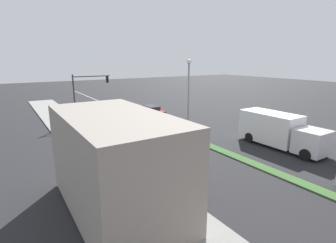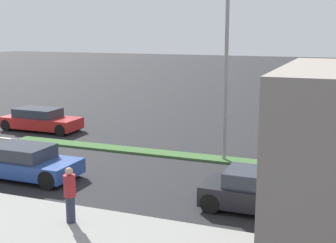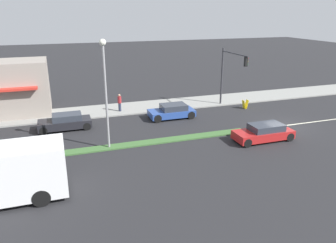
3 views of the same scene
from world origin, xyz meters
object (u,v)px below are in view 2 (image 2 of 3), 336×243
(street_lamp, at_px, (227,49))
(sedan_dark, at_px, (267,193))
(pedestrian, at_px, (70,194))
(coupe_blue, at_px, (25,162))
(hatchback_red, at_px, (41,120))

(street_lamp, relative_size, sedan_dark, 1.79)
(pedestrian, bearing_deg, sedan_dark, 122.38)
(street_lamp, relative_size, coupe_blue, 1.83)
(pedestrian, height_order, sedan_dark, pedestrian)
(street_lamp, relative_size, hatchback_red, 1.67)
(coupe_blue, bearing_deg, pedestrian, 52.10)
(sedan_dark, bearing_deg, hatchback_red, -117.56)
(coupe_blue, bearing_deg, street_lamp, 127.86)
(pedestrian, bearing_deg, hatchback_red, -139.88)
(hatchback_red, bearing_deg, pedestrian, 40.12)
(street_lamp, height_order, pedestrian, street_lamp)
(street_lamp, bearing_deg, pedestrian, -15.88)
(coupe_blue, xyz_separation_m, sedan_dark, (0.00, 9.14, 0.00))
(street_lamp, height_order, coupe_blue, street_lamp)
(pedestrian, bearing_deg, street_lamp, 164.12)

